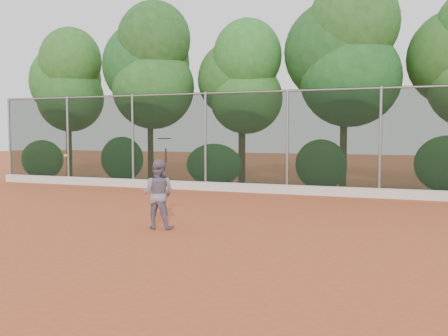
% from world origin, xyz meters
% --- Properties ---
extents(ground, '(80.00, 80.00, 0.00)m').
position_xyz_m(ground, '(0.00, 0.00, 0.00)').
color(ground, '#B4502A').
rests_on(ground, ground).
extents(concrete_curb, '(24.00, 0.20, 0.30)m').
position_xyz_m(concrete_curb, '(0.00, 6.82, 0.15)').
color(concrete_curb, silver).
rests_on(concrete_curb, ground).
extents(tennis_player, '(0.77, 0.63, 1.48)m').
position_xyz_m(tennis_player, '(-1.07, -0.13, 0.74)').
color(tennis_player, slate).
rests_on(tennis_player, ground).
extents(chainlink_fence, '(24.09, 0.09, 3.50)m').
position_xyz_m(chainlink_fence, '(-0.00, 7.00, 1.86)').
color(chainlink_fence, black).
rests_on(chainlink_fence, ground).
extents(foliage_backdrop, '(23.70, 3.63, 7.55)m').
position_xyz_m(foliage_backdrop, '(-0.55, 8.98, 4.40)').
color(foliage_backdrop, '#48331C').
rests_on(foliage_backdrop, ground).
extents(tennis_racket, '(0.37, 0.37, 0.51)m').
position_xyz_m(tennis_racket, '(-0.81, -0.32, 1.89)').
color(tennis_racket, black).
rests_on(tennis_racket, ground).
extents(tennis_ball_in_flight, '(0.07, 0.07, 0.07)m').
position_xyz_m(tennis_ball_in_flight, '(-3.08, -0.61, 1.55)').
color(tennis_ball_in_flight, '#CFDA31').
rests_on(tennis_ball_in_flight, ground).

